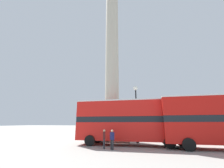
# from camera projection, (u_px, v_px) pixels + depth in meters

# --- Properties ---
(ground_plane) EXTENTS (200.00, 200.00, 0.00)m
(ground_plane) POSITION_uv_depth(u_px,v_px,m) (112.00, 140.00, 19.05)
(ground_plane) COLOR #9E9B93
(monument_column) EXTENTS (5.17, 5.17, 25.33)m
(monument_column) POSITION_uv_depth(u_px,v_px,m) (112.00, 68.00, 21.52)
(monument_column) COLOR #ADA593
(monument_column) RESTS_ON ground_plane
(bus_a) EXTENTS (10.40, 2.90, 4.41)m
(bus_a) POSITION_uv_depth(u_px,v_px,m) (128.00, 120.00, 15.22)
(bus_a) COLOR red
(bus_a) RESTS_ON ground_plane
(equestrian_statue) EXTENTS (3.97, 2.90, 5.92)m
(equestrian_statue) POSITION_uv_depth(u_px,v_px,m) (206.00, 127.00, 20.00)
(equestrian_statue) COLOR #ADA593
(equestrian_statue) RESTS_ON ground_plane
(street_lamp) EXTENTS (0.52, 0.52, 6.43)m
(street_lamp) POSITION_uv_depth(u_px,v_px,m) (136.00, 105.00, 17.35)
(street_lamp) COLOR black
(street_lamp) RESTS_ON ground_plane
(pedestrian_near_lamp) EXTENTS (0.43, 0.40, 1.60)m
(pedestrian_near_lamp) POSITION_uv_depth(u_px,v_px,m) (112.00, 139.00, 12.50)
(pedestrian_near_lamp) COLOR #28282D
(pedestrian_near_lamp) RESTS_ON ground_plane
(pedestrian_by_plinth) EXTENTS (0.31, 0.45, 1.59)m
(pedestrian_by_plinth) POSITION_uv_depth(u_px,v_px,m) (104.00, 138.00, 13.09)
(pedestrian_by_plinth) COLOR #28282D
(pedestrian_by_plinth) RESTS_ON ground_plane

